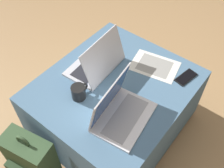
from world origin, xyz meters
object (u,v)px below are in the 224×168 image
at_px(backpack, 31,160).
at_px(paper_sheet, 155,66).
at_px(cell_phone, 186,77).
at_px(laptop_near, 119,111).
at_px(laptop_far, 97,63).
at_px(coffee_mug, 79,92).

xyz_separation_m(backpack, paper_sheet, (0.87, -0.28, 0.29)).
height_order(cell_phone, backpack, cell_phone).
distance_m(backpack, paper_sheet, 0.96).
bearing_deg(cell_phone, laptop_near, -96.85).
bearing_deg(cell_phone, backpack, -107.65).
bearing_deg(laptop_far, backpack, -4.34).
relative_size(laptop_far, cell_phone, 2.30).
bearing_deg(laptop_far, cell_phone, 116.26).
distance_m(paper_sheet, coffee_mug, 0.53).
height_order(laptop_near, laptop_far, laptop_near).
height_order(backpack, coffee_mug, coffee_mug).
xyz_separation_m(laptop_far, paper_sheet, (0.25, -0.27, -0.05)).
height_order(laptop_far, paper_sheet, laptop_far).
distance_m(cell_phone, coffee_mug, 0.66).
distance_m(laptop_near, paper_sheet, 0.45).
bearing_deg(cell_phone, laptop_far, -139.37).
bearing_deg(coffee_mug, paper_sheet, -23.13).
xyz_separation_m(cell_phone, paper_sheet, (-0.03, 0.21, -0.00)).
bearing_deg(paper_sheet, backpack, 150.54).
height_order(laptop_near, coffee_mug, laptop_near).
relative_size(cell_phone, backpack, 0.36).
bearing_deg(laptop_far, laptop_near, 54.48).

